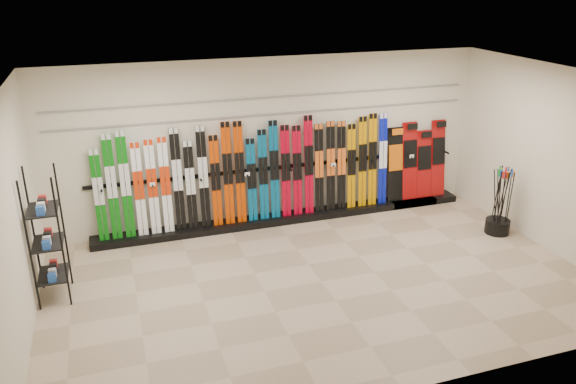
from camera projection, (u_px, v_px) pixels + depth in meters
name	position (u px, v px, depth m)	size (l,w,h in m)	color
floor	(321.00, 282.00, 8.43)	(8.00, 8.00, 0.00)	gray
back_wall	(272.00, 141.00, 10.09)	(8.00, 8.00, 0.00)	beige
left_wall	(13.00, 226.00, 6.71)	(5.00, 5.00, 0.00)	beige
right_wall	(554.00, 161.00, 9.05)	(5.00, 5.00, 0.00)	beige
ceiling	(326.00, 82.00, 7.34)	(8.00, 8.00, 0.00)	silver
ski_rack_base	(288.00, 217.00, 10.49)	(8.00, 0.40, 0.12)	black
skis	(252.00, 175.00, 9.98)	(5.37, 0.18, 1.84)	#0A660E
snowboards	(416.00, 162.00, 11.05)	(1.28, 0.24, 1.53)	black
accessory_rack	(47.00, 236.00, 7.71)	(0.40, 0.60, 1.89)	black
pole_bin	(497.00, 226.00, 9.97)	(0.42, 0.42, 0.25)	black
ski_poles	(501.00, 202.00, 9.77)	(0.35, 0.40, 1.18)	black
slatwall_rail_0	(272.00, 114.00, 9.89)	(7.60, 0.02, 0.03)	gray
slatwall_rail_1	(272.00, 97.00, 9.78)	(7.60, 0.02, 0.03)	gray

